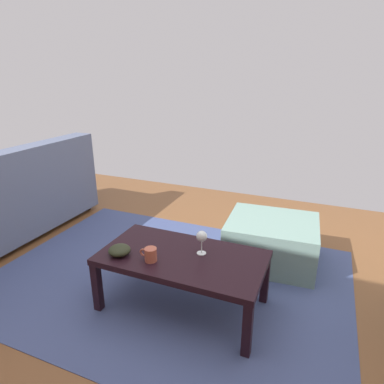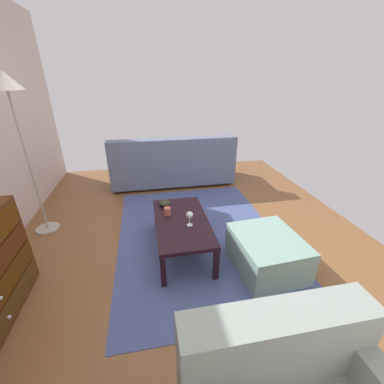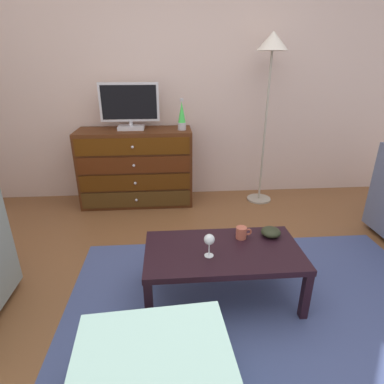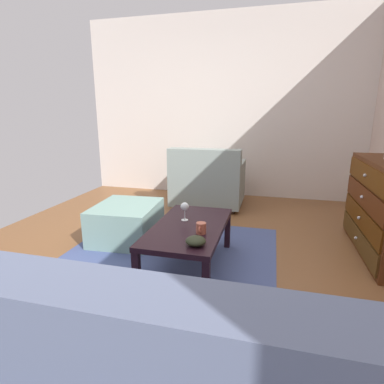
{
  "view_description": "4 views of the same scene",
  "coord_description": "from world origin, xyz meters",
  "px_view_note": "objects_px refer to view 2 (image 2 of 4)",
  "views": [
    {
      "loc": [
        -0.79,
        1.71,
        1.47
      ],
      "look_at": [
        -0.01,
        -0.18,
        0.73
      ],
      "focal_mm": 30.94,
      "sensor_mm": 36.0,
      "label": 1
    },
    {
      "loc": [
        -2.27,
        0.35,
        1.78
      ],
      "look_at": [
        -0.21,
        -0.04,
        0.79
      ],
      "focal_mm": 23.28,
      "sensor_mm": 36.0,
      "label": 2
    },
    {
      "loc": [
        -0.37,
        -1.71,
        1.54
      ],
      "look_at": [
        -0.23,
        0.19,
        0.74
      ],
      "focal_mm": 29.1,
      "sensor_mm": 36.0,
      "label": 3
    },
    {
      "loc": [
        2.25,
        0.66,
        1.27
      ],
      "look_at": [
        -0.02,
        0.07,
        0.66
      ],
      "focal_mm": 28.89,
      "sensor_mm": 36.0,
      "label": 4
    }
  ],
  "objects_px": {
    "wine_glass": "(190,215)",
    "couch_large": "(172,164)",
    "coffee_table": "(182,224)",
    "standing_lamp": "(10,98)",
    "mug": "(167,211)",
    "ottoman": "(267,253)",
    "bowl_decorative": "(165,203)"
  },
  "relations": [
    {
      "from": "wine_glass",
      "to": "couch_large",
      "type": "height_order",
      "value": "couch_large"
    },
    {
      "from": "coffee_table",
      "to": "standing_lamp",
      "type": "height_order",
      "value": "standing_lamp"
    },
    {
      "from": "coffee_table",
      "to": "mug",
      "type": "xyz_separation_m",
      "value": [
        0.15,
        0.13,
        0.09
      ]
    },
    {
      "from": "wine_glass",
      "to": "ottoman",
      "type": "bearing_deg",
      "value": -114.97
    },
    {
      "from": "coffee_table",
      "to": "ottoman",
      "type": "xyz_separation_m",
      "value": [
        -0.44,
        -0.78,
        -0.15
      ]
    },
    {
      "from": "standing_lamp",
      "to": "coffee_table",
      "type": "bearing_deg",
      "value": -114.19
    },
    {
      "from": "wine_glass",
      "to": "bowl_decorative",
      "type": "relative_size",
      "value": 1.12
    },
    {
      "from": "mug",
      "to": "bowl_decorative",
      "type": "bearing_deg",
      "value": 3.32
    },
    {
      "from": "wine_glass",
      "to": "mug",
      "type": "relative_size",
      "value": 1.38
    },
    {
      "from": "wine_glass",
      "to": "bowl_decorative",
      "type": "xyz_separation_m",
      "value": [
        0.47,
        0.21,
        -0.08
      ]
    },
    {
      "from": "standing_lamp",
      "to": "couch_large",
      "type": "bearing_deg",
      "value": -54.91
    },
    {
      "from": "bowl_decorative",
      "to": "ottoman",
      "type": "bearing_deg",
      "value": -130.96
    },
    {
      "from": "couch_large",
      "to": "ottoman",
      "type": "xyz_separation_m",
      "value": [
        -2.4,
        -0.65,
        -0.16
      ]
    },
    {
      "from": "bowl_decorative",
      "to": "couch_large",
      "type": "height_order",
      "value": "couch_large"
    },
    {
      "from": "wine_glass",
      "to": "bowl_decorative",
      "type": "height_order",
      "value": "wine_glass"
    },
    {
      "from": "ottoman",
      "to": "wine_glass",
      "type": "bearing_deg",
      "value": 65.03
    },
    {
      "from": "mug",
      "to": "bowl_decorative",
      "type": "relative_size",
      "value": 0.81
    },
    {
      "from": "wine_glass",
      "to": "mug",
      "type": "height_order",
      "value": "wine_glass"
    },
    {
      "from": "coffee_table",
      "to": "mug",
      "type": "distance_m",
      "value": 0.22
    },
    {
      "from": "wine_glass",
      "to": "couch_large",
      "type": "relative_size",
      "value": 0.07
    },
    {
      "from": "wine_glass",
      "to": "standing_lamp",
      "type": "distance_m",
      "value": 2.17
    },
    {
      "from": "mug",
      "to": "couch_large",
      "type": "distance_m",
      "value": 1.83
    },
    {
      "from": "standing_lamp",
      "to": "ottoman",
      "type": "bearing_deg",
      "value": -115.89
    },
    {
      "from": "bowl_decorative",
      "to": "standing_lamp",
      "type": "height_order",
      "value": "standing_lamp"
    },
    {
      "from": "mug",
      "to": "standing_lamp",
      "type": "height_order",
      "value": "standing_lamp"
    },
    {
      "from": "bowl_decorative",
      "to": "ottoman",
      "type": "height_order",
      "value": "bowl_decorative"
    },
    {
      "from": "couch_large",
      "to": "coffee_table",
      "type": "bearing_deg",
      "value": 176.19
    },
    {
      "from": "wine_glass",
      "to": "standing_lamp",
      "type": "height_order",
      "value": "standing_lamp"
    },
    {
      "from": "ottoman",
      "to": "standing_lamp",
      "type": "distance_m",
      "value": 3.01
    },
    {
      "from": "wine_glass",
      "to": "ottoman",
      "type": "height_order",
      "value": "wine_glass"
    },
    {
      "from": "mug",
      "to": "wine_glass",
      "type": "bearing_deg",
      "value": -142.09
    },
    {
      "from": "bowl_decorative",
      "to": "ottoman",
      "type": "distance_m",
      "value": 1.25
    }
  ]
}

